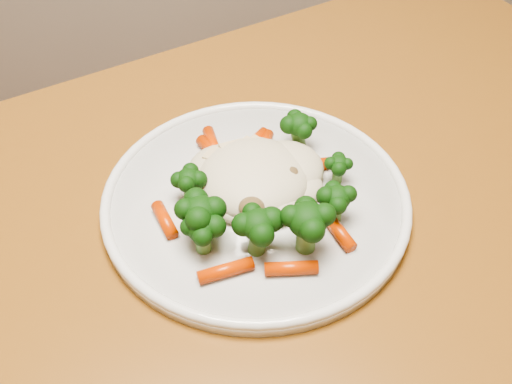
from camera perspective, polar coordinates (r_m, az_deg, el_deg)
dining_table at (r=0.65m, az=-0.62°, el=-14.17°), size 1.31×1.10×0.75m
plate at (r=0.61m, az=0.00°, el=-0.90°), size 0.29×0.29×0.01m
meal at (r=0.59m, az=0.20°, el=0.41°), size 0.20×0.20×0.05m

